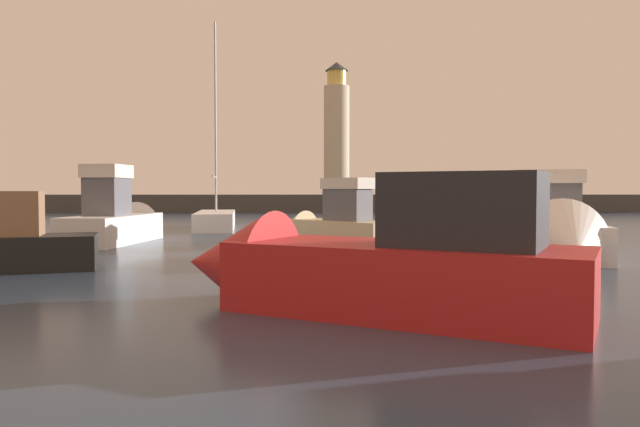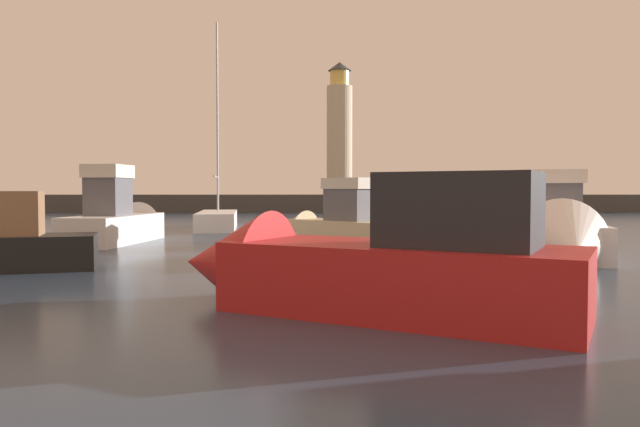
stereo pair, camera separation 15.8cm
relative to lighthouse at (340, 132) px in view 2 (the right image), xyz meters
The scene contains 8 objects.
ground_plane 30.38m from the lighthouse, 98.57° to the right, with size 220.00×220.00×0.00m, color #2D3D51.
breakwater 8.34m from the lighthouse, behind, with size 74.42×4.10×1.73m, color #423F3D.
lighthouse is the anchor object (origin of this frame).
motorboat_0 35.65m from the lighthouse, 93.18° to the right, with size 5.32×5.40×2.97m.
motorboat_2 41.84m from the lighthouse, 82.95° to the right, with size 4.87×9.40×3.63m.
motorboat_3 49.70m from the lighthouse, 92.39° to the right, with size 8.03×5.75×2.94m.
motorboat_4 36.51m from the lighthouse, 107.68° to the right, with size 2.98×7.50×3.62m.
sailboat_moored 28.16m from the lighthouse, 107.40° to the right, with size 2.83×7.66×11.84m.
Camera 2 is at (1.65, -2.16, 2.22)m, focal length 33.75 mm.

